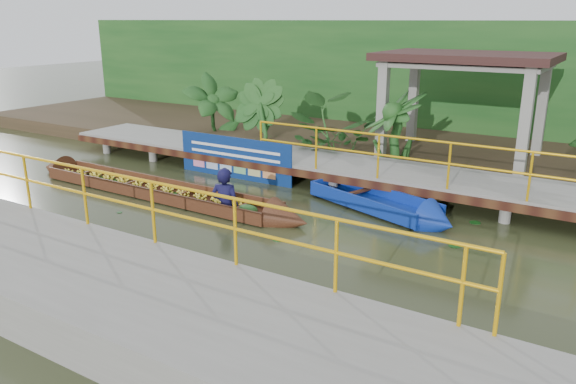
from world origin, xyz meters
The scene contains 10 objects.
ground centered at (0.00, 0.00, 0.00)m, with size 80.00×80.00×0.00m, color #2F351A.
land_strip centered at (0.00, 7.50, 0.23)m, with size 30.00×8.00×0.45m, color #302718.
far_dock centered at (0.02, 3.43, 0.48)m, with size 16.00×2.06×1.66m.
near_dock centered at (1.00, -4.20, 0.30)m, with size 18.00×2.40×1.73m.
pavilion centered at (3.00, 6.30, 2.82)m, with size 4.40×3.00×3.00m.
foliage_backdrop centered at (0.00, 10.00, 2.00)m, with size 30.00×0.80×4.00m, color #154417.
vendor_boat centered at (-2.03, 0.24, 0.30)m, with size 8.47×1.00×2.19m.
moored_blue_boat centered at (3.16, 1.80, 0.15)m, with size 3.72×2.02×0.86m.
blue_banner centered at (-1.81, 2.48, 0.56)m, with size 3.54×0.04×1.11m.
tropical_plants centered at (1.34, 5.30, 1.38)m, with size 14.49×1.49×1.86m.
Camera 1 is at (6.95, -8.96, 4.04)m, focal length 35.00 mm.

